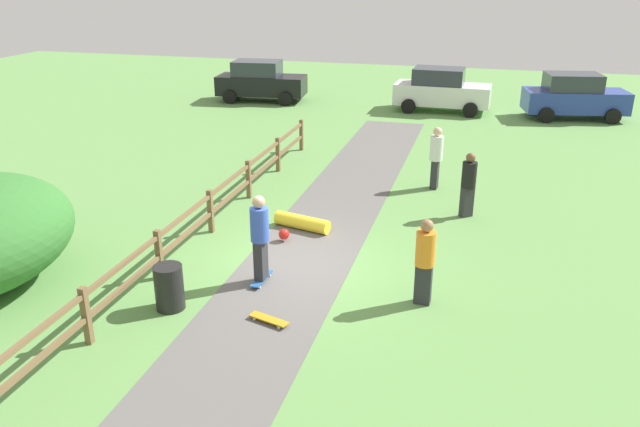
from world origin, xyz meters
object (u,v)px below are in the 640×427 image
at_px(parked_car_blue, 574,96).
at_px(parked_car_black, 260,81).
at_px(skater_fallen, 301,223).
at_px(skateboard_loose, 269,319).
at_px(trash_bin, 169,287).
at_px(bystander_white, 436,155).
at_px(skater_riding, 260,235).
at_px(bystander_black, 468,182).
at_px(bystander_orange, 425,258).
at_px(parked_car_white, 441,90).

relative_size(parked_car_blue, parked_car_black, 1.02).
height_order(skater_fallen, parked_car_blue, parked_car_blue).
relative_size(skateboard_loose, parked_car_blue, 0.19).
bearing_deg(trash_bin, bystander_white, 63.49).
height_order(skater_riding, bystander_black, skater_riding).
height_order(skateboard_loose, parked_car_black, parked_car_black).
distance_m(bystander_orange, parked_car_black, 20.26).
xyz_separation_m(bystander_orange, bystander_white, (-0.47, 6.95, 0.05)).
bearing_deg(parked_car_black, bystander_white, -48.65).
xyz_separation_m(bystander_black, parked_car_white, (-1.86, 12.77, 0.00)).
height_order(bystander_white, parked_car_blue, parked_car_blue).
bearing_deg(trash_bin, skater_riding, 47.49).
bearing_deg(parked_car_white, bystander_orange, -85.82).
distance_m(bystander_black, parked_car_blue, 13.30).
distance_m(skater_riding, bystander_black, 6.31).
relative_size(bystander_orange, parked_car_black, 0.41).
xyz_separation_m(bystander_white, parked_car_blue, (4.79, 10.72, -0.07)).
distance_m(bystander_orange, parked_car_white, 17.73).
distance_m(bystander_orange, bystander_black, 4.94).
height_order(bystander_white, parked_car_black, parked_car_black).
bearing_deg(trash_bin, skater_fallen, 72.96).
height_order(skateboard_loose, parked_car_blue, parked_car_blue).
height_order(trash_bin, skateboard_loose, trash_bin).
distance_m(bystander_white, parked_car_blue, 11.74).
bearing_deg(parked_car_blue, skater_fallen, -117.36).
xyz_separation_m(skateboard_loose, parked_car_white, (1.36, 19.21, 0.87)).
distance_m(skater_fallen, parked_car_blue, 16.74).
distance_m(skateboard_loose, bystander_black, 7.25).
xyz_separation_m(bystander_white, parked_car_white, (-0.82, 10.73, -0.07)).
distance_m(bystander_orange, parked_car_blue, 18.19).
relative_size(skateboard_loose, bystander_orange, 0.46).
distance_m(skater_riding, parked_car_blue, 19.30).
height_order(skater_riding, parked_car_black, skater_riding).
bearing_deg(bystander_black, bystander_white, 117.01).
bearing_deg(parked_car_black, bystander_orange, -60.72).
height_order(trash_bin, skater_riding, skater_riding).
height_order(bystander_orange, bystander_white, bystander_white).
xyz_separation_m(bystander_orange, bystander_black, (0.57, 4.91, -0.02)).
xyz_separation_m(bystander_black, bystander_white, (-1.04, 2.04, 0.07)).
xyz_separation_m(bystander_white, parked_car_black, (-9.44, 10.72, -0.07)).
relative_size(bystander_orange, parked_car_blue, 0.40).
relative_size(skateboard_loose, parked_car_black, 0.19).
bearing_deg(trash_bin, bystander_black, 50.65).
distance_m(trash_bin, skater_fallen, 4.52).
bearing_deg(skater_fallen, bystander_white, 55.04).
xyz_separation_m(trash_bin, bystander_black, (5.25, 6.40, 0.51)).
height_order(skater_fallen, parked_car_black, parked_car_black).
bearing_deg(skater_riding, skater_fallen, 90.26).
xyz_separation_m(skateboard_loose, bystander_white, (2.18, 8.48, 0.95)).
bearing_deg(bystander_white, parked_car_black, 131.35).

